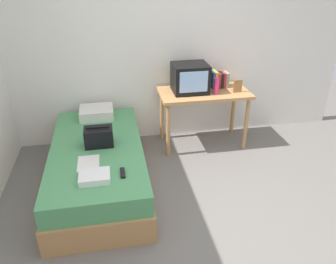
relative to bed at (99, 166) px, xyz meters
name	(u,v)px	position (x,y,z in m)	size (l,w,h in m)	color
ground_plane	(195,229)	(0.88, -0.89, -0.24)	(8.00, 8.00, 0.00)	slate
wall_back	(160,44)	(0.88, 1.11, 1.06)	(5.20, 0.10, 2.60)	silver
bed	(99,166)	(0.00, 0.00, 0.00)	(1.00, 2.00, 0.50)	#B27F4C
desk	(204,99)	(1.39, 0.71, 0.42)	(1.16, 0.60, 0.77)	#B27F4C
tv	(190,78)	(1.21, 0.74, 0.70)	(0.44, 0.39, 0.36)	black
water_bottle	(216,86)	(1.51, 0.61, 0.62)	(0.06, 0.06, 0.21)	#E53372
book_row	(219,79)	(1.63, 0.85, 0.62)	(0.23, 0.17, 0.22)	#2D5699
picture_frame	(238,86)	(1.80, 0.60, 0.60)	(0.11, 0.02, 0.17)	olive
pillow	(97,112)	(0.00, 0.76, 0.31)	(0.42, 0.36, 0.12)	silver
handbag	(99,137)	(0.04, 0.02, 0.35)	(0.30, 0.20, 0.22)	black
magazine	(88,163)	(-0.07, -0.33, 0.26)	(0.21, 0.29, 0.01)	white
remote_dark	(123,173)	(0.25, -0.57, 0.26)	(0.04, 0.16, 0.02)	black
folded_towel	(95,177)	(-0.01, -0.62, 0.28)	(0.28, 0.22, 0.06)	white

